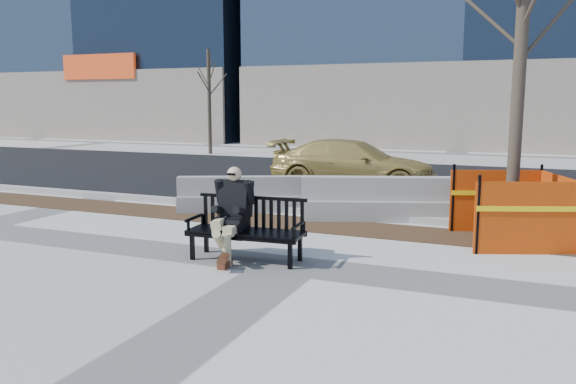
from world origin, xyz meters
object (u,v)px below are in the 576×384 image
(jersey_barrier_left, at_px, (241,211))
(tree_fence, at_px, (509,242))
(sedan, at_px, (352,188))
(seated_man, at_px, (233,258))
(jersey_barrier_right, at_px, (378,220))
(bench, at_px, (246,260))

(jersey_barrier_left, bearing_deg, tree_fence, -32.61)
(sedan, bearing_deg, seated_man, -179.51)
(jersey_barrier_left, height_order, jersey_barrier_right, jersey_barrier_right)
(bench, relative_size, jersey_barrier_left, 0.66)
(tree_fence, distance_m, jersey_barrier_left, 5.25)
(tree_fence, bearing_deg, jersey_barrier_left, 172.36)
(seated_man, relative_size, jersey_barrier_right, 0.46)
(bench, relative_size, jersey_barrier_right, 0.58)
(jersey_barrier_right, bearing_deg, tree_fence, -41.16)
(bench, bearing_deg, seated_man, 168.56)
(seated_man, height_order, jersey_barrier_right, seated_man)
(tree_fence, bearing_deg, bench, -143.17)
(bench, height_order, jersey_barrier_left, bench)
(bench, distance_m, sedan, 7.40)
(tree_fence, xyz_separation_m, sedan, (-4.02, 4.80, 0.00))
(bench, distance_m, tree_fence, 4.30)
(tree_fence, distance_m, jersey_barrier_right, 2.56)
(jersey_barrier_right, bearing_deg, sedan, 93.09)
(seated_man, height_order, jersey_barrier_left, seated_man)
(seated_man, bearing_deg, jersey_barrier_left, 111.43)
(tree_fence, relative_size, sedan, 1.37)
(seated_man, bearing_deg, bench, -11.44)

